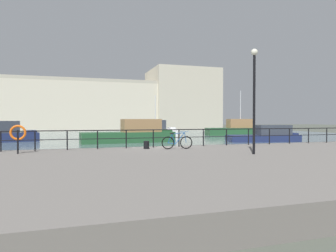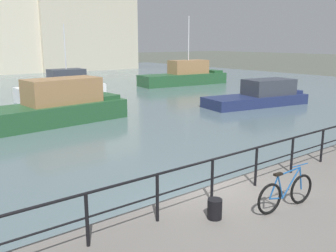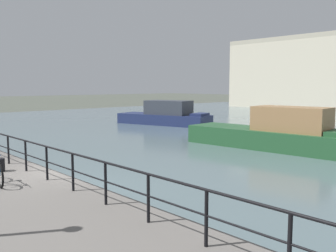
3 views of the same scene
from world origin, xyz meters
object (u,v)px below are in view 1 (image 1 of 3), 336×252
moored_green_narrowboat (267,135)px  moored_cabin_cruiser (238,129)px  harbor_building (126,105)px  moored_harbor_tender (153,131)px  parked_bicycle (177,142)px  moored_blue_motorboat (132,134)px  quay_lamp_post (254,88)px  mooring_bollard (146,145)px  life_ring_stand (18,134)px

moored_green_narrowboat → moored_cabin_cruiser: size_ratio=0.82×
harbor_building → moored_cabin_cruiser: (12.79, -29.98, -5.03)m
moored_harbor_tender → parked_bicycle: moored_harbor_tender is taller
parked_bicycle → moored_blue_motorboat: bearing=95.4°
moored_cabin_cruiser → quay_lamp_post: (-15.95, -28.68, 2.97)m
moored_blue_motorboat → quay_lamp_post: size_ratio=1.98×
moored_green_narrowboat → parked_bicycle: size_ratio=4.55×
moored_blue_motorboat → mooring_bollard: (-1.78, -14.61, 0.05)m
moored_harbor_tender → life_ring_stand: size_ratio=4.81×
moored_blue_motorboat → mooring_bollard: bearing=-101.5°
moored_blue_motorboat → parked_bicycle: moored_blue_motorboat is taller
parked_bicycle → harbor_building: bearing=90.0°
mooring_bollard → quay_lamp_post: (4.33, -4.06, 2.95)m
moored_cabin_cruiser → parked_bicycle: 31.42m
mooring_bollard → quay_lamp_post: bearing=-43.2°
moored_blue_motorboat → quay_lamp_post: (2.55, -18.68, 3.00)m
harbor_building → parked_bicycle: harbor_building is taller
harbor_building → quay_lamp_post: (-3.15, -58.66, -2.06)m
parked_bicycle → quay_lamp_post: quay_lamp_post is taller
parked_bicycle → life_ring_stand: (-8.10, 0.12, 0.59)m
harbor_building → moored_harbor_tender: (-1.43, -32.00, -5.09)m
mooring_bollard → quay_lamp_post: size_ratio=0.09×
moored_harbor_tender → parked_bicycle: size_ratio=3.81×
moored_green_narrowboat → harbor_building: bearing=111.9°
harbor_building → parked_bicycle: bearing=-96.1°
moored_green_narrowboat → quay_lamp_post: quay_lamp_post is taller
moored_cabin_cruiser → mooring_bollard: bearing=-122.6°
moored_green_narrowboat → moored_harbor_tender: bearing=142.8°
moored_harbor_tender → life_ring_stand: moored_harbor_tender is taller
moored_blue_motorboat → parked_bicycle: size_ratio=5.61×
life_ring_stand → moored_blue_motorboat: bearing=61.4°
moored_cabin_cruiser → parked_bicycle: moored_cabin_cruiser is taller
moored_blue_motorboat → harbor_building: bearing=77.3°
moored_harbor_tender → moored_cabin_cruiser: 14.37m
moored_cabin_cruiser → mooring_bollard: 31.89m
moored_green_narrowboat → mooring_bollard: (-16.16, -11.47, 0.26)m
parked_bicycle → mooring_bollard: (-1.62, 0.65, -0.17)m
moored_blue_motorboat → moored_cabin_cruiser: 21.03m
moored_cabin_cruiser → parked_bicycle: (-18.66, -25.27, 0.19)m
moored_blue_motorboat → life_ring_stand: size_ratio=7.09×
parked_bicycle → mooring_bollard: parked_bicycle is taller
moored_green_narrowboat → moored_blue_motorboat: bearing=178.2°
life_ring_stand → quay_lamp_post: bearing=-18.1°
harbor_building → mooring_bollard: bearing=-97.8°
moored_cabin_cruiser → mooring_bollard: size_ratio=22.29×
moored_green_narrowboat → quay_lamp_post: bearing=-116.8°
moored_blue_motorboat → life_ring_stand: bearing=-123.2°
moored_harbor_tender → moored_blue_motorboat: bearing=-117.3°
life_ring_stand → moored_cabin_cruiser: bearing=43.2°
moored_green_narrowboat → moored_harbor_tender: moored_harbor_tender is taller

